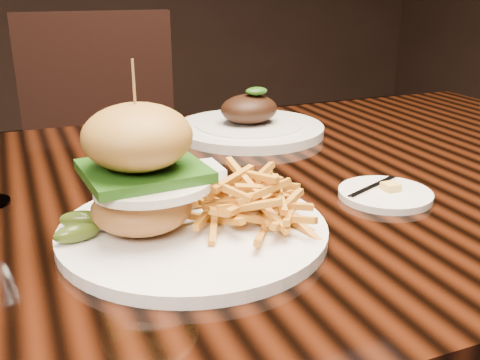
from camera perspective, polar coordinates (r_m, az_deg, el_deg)
name	(u,v)px	position (r m, az deg, el deg)	size (l,w,h in m)	color
dining_table	(241,227)	(0.89, 0.07, -4.85)	(1.60, 0.90, 0.75)	black
burger_plate	(184,195)	(0.66, -5.71, -1.51)	(0.32, 0.32, 0.21)	white
side_saucer	(385,194)	(0.82, 14.52, -1.38)	(0.13, 0.13, 0.02)	white
ramekin	(199,176)	(0.84, -4.17, 0.44)	(0.06, 0.06, 0.03)	white
far_dish	(249,125)	(1.12, 0.93, 5.61)	(0.30, 0.30, 0.10)	white
chair_far	(107,156)	(1.73, -13.34, 2.36)	(0.49, 0.49, 0.95)	black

